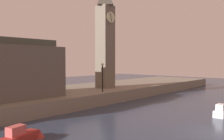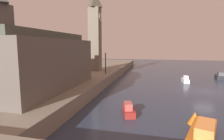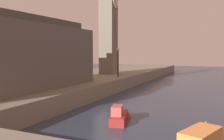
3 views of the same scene
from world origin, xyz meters
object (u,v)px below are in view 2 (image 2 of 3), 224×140
Objects in this scene: clock_tower at (95,30)px; boat_ferry_white at (185,80)px; streetlamp at (106,60)px; boat_patrol_orange at (201,129)px; parliament_hall at (40,61)px; boat_dinghy_red at (129,109)px; boat_barge_dark at (219,76)px.

clock_tower is 5.03× the size of boat_ferry_white.
streetlamp reaches higher than boat_ferry_white.
streetlamp is at bearing 34.40° from boat_patrol_orange.
clock_tower is at bearing 35.43° from boat_patrol_orange.
clock_tower is 1.03× the size of parliament_hall.
streetlamp is (12.97, -3.84, -0.85)m from parliament_hall.
streetlamp is 20.84m from boat_patrol_orange.
clock_tower is at bearing -2.31° from parliament_hall.
boat_ferry_white is at bearing -92.28° from clock_tower.
boat_dinghy_red is at bearing -152.38° from clock_tower.
boat_barge_dark is (25.39, -9.03, 0.02)m from boat_patrol_orange.
clock_tower is 26.99m from boat_patrol_orange.
boat_ferry_white reaches higher than boat_dinghy_red.
boat_barge_dark is at bearing -67.83° from streetlamp.
clock_tower reaches higher than boat_patrol_orange.
clock_tower is at bearing 87.72° from boat_ferry_white.
clock_tower is 4.58× the size of boat_dinghy_red.
parliament_hall is at bearing 132.73° from boat_ferry_white.
boat_patrol_orange is (-16.97, -11.62, -3.36)m from streetlamp.
boat_patrol_orange is 1.82× the size of boat_dinghy_red.
boat_patrol_orange is at bearing 160.42° from boat_barge_dark.
clock_tower is 17.41m from parliament_hall.
parliament_hall is at bearing 84.92° from boat_dinghy_red.
parliament_hall is at bearing 177.69° from clock_tower.
clock_tower reaches higher than boat_dinghy_red.
clock_tower is at bearing 39.68° from streetlamp.
parliament_hall is 3.79× the size of boat_barge_dark.
parliament_hall is 4.88× the size of boat_ferry_white.
boat_barge_dark is (4.60, -23.81, -8.80)m from clock_tower.
streetlamp reaches higher than boat_dinghy_red.
clock_tower is 4.05× the size of streetlamp.
parliament_hall is 2.45× the size of boat_patrol_orange.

